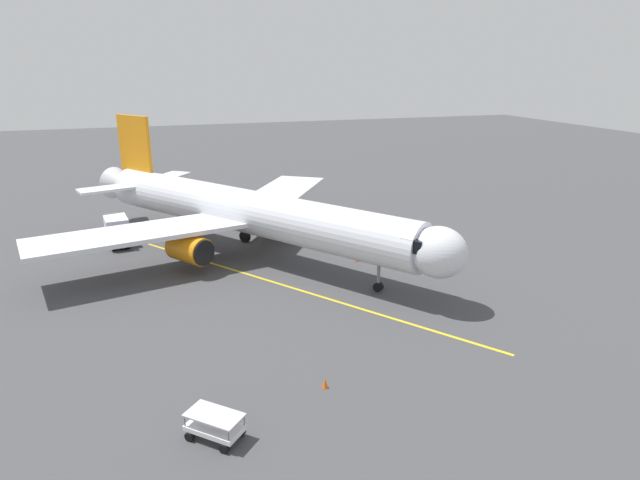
% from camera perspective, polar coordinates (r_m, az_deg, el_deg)
% --- Properties ---
extents(ground_plane, '(220.00, 220.00, 0.00)m').
position_cam_1_polar(ground_plane, '(52.09, -9.02, -0.68)').
color(ground_plane, '#424244').
extents(apron_lead_in_line, '(23.09, 32.94, 0.01)m').
position_cam_1_polar(apron_lead_in_line, '(44.02, -5.91, -4.07)').
color(apron_lead_in_line, yellow).
rests_on(apron_lead_in_line, ground).
extents(airplane, '(31.05, 35.17, 11.50)m').
position_cam_1_polar(airplane, '(48.55, -7.85, 2.93)').
color(airplane, silver).
rests_on(airplane, ground).
extents(ground_crew_marshaller, '(0.36, 0.46, 1.71)m').
position_cam_1_polar(ground_crew_marshaller, '(48.28, 10.21, -1.14)').
color(ground_crew_marshaller, '#23232D').
rests_on(ground_crew_marshaller, ground).
extents(ground_crew_wing_walker, '(0.36, 0.46, 1.71)m').
position_cam_1_polar(ground_crew_wing_walker, '(47.24, 12.64, -1.73)').
color(ground_crew_wing_walker, '#23232D').
rests_on(ground_crew_wing_walker, ground).
extents(baggage_cart_near_nose, '(2.85, 2.81, 1.27)m').
position_cam_1_polar(baggage_cart_near_nose, '(26.82, -10.90, -18.47)').
color(baggage_cart_near_nose, white).
rests_on(baggage_cart_near_nose, ground).
extents(box_truck_portside, '(2.57, 4.83, 2.62)m').
position_cam_1_polar(box_truck_portside, '(55.16, -20.40, 0.96)').
color(box_truck_portside, '#2D3899').
rests_on(box_truck_portside, ground).
extents(safety_cone_nose_left, '(0.32, 0.32, 0.55)m').
position_cam_1_polar(safety_cone_nose_left, '(29.96, 0.53, -14.70)').
color(safety_cone_nose_left, '#F2590F').
rests_on(safety_cone_nose_left, ground).
extents(safety_cone_nose_right, '(0.32, 0.32, 0.55)m').
position_cam_1_polar(safety_cone_nose_right, '(54.08, 8.18, 0.37)').
color(safety_cone_nose_right, '#F2590F').
rests_on(safety_cone_nose_right, ground).
extents(safety_cone_wing_port, '(0.32, 0.32, 0.55)m').
position_cam_1_polar(safety_cone_wing_port, '(51.36, 11.55, -0.77)').
color(safety_cone_wing_port, '#F2590F').
rests_on(safety_cone_wing_port, ground).
extents(safety_cone_wing_starboard, '(0.32, 0.32, 0.55)m').
position_cam_1_polar(safety_cone_wing_starboard, '(47.65, 3.81, -1.92)').
color(safety_cone_wing_starboard, '#F2590F').
rests_on(safety_cone_wing_starboard, ground).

